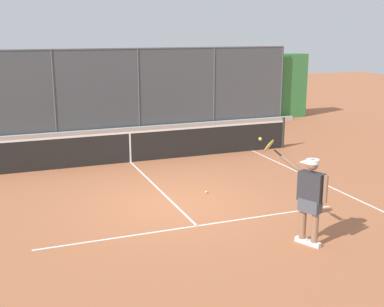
% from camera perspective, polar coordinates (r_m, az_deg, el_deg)
% --- Properties ---
extents(ground_plane, '(60.00, 60.00, 0.00)m').
position_cam_1_polar(ground_plane, '(11.83, -2.06, -5.80)').
color(ground_plane, '#A8603D').
extents(court_line_markings, '(8.56, 10.19, 0.01)m').
position_cam_1_polar(court_line_markings, '(10.28, 1.22, -8.90)').
color(court_line_markings, white).
rests_on(court_line_markings, ground).
extents(fence_backdrop, '(19.71, 1.37, 3.31)m').
position_cam_1_polar(fence_backdrop, '(20.77, -11.04, 6.67)').
color(fence_backdrop, '#474C51').
rests_on(fence_backdrop, ground).
extents(tennis_net, '(10.99, 0.09, 1.07)m').
position_cam_1_polar(tennis_net, '(15.50, -7.10, 0.78)').
color(tennis_net, '#2D2D2D').
rests_on(tennis_net, ground).
extents(tennis_player, '(0.89, 1.19, 1.98)m').
position_cam_1_polar(tennis_player, '(9.61, 13.31, -4.63)').
color(tennis_player, silver).
rests_on(tennis_player, ground).
extents(tennis_ball_near_baseline, '(0.07, 0.07, 0.07)m').
position_cam_1_polar(tennis_ball_near_baseline, '(12.57, 1.65, -4.42)').
color(tennis_ball_near_baseline, '#CCDB33').
rests_on(tennis_ball_near_baseline, ground).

